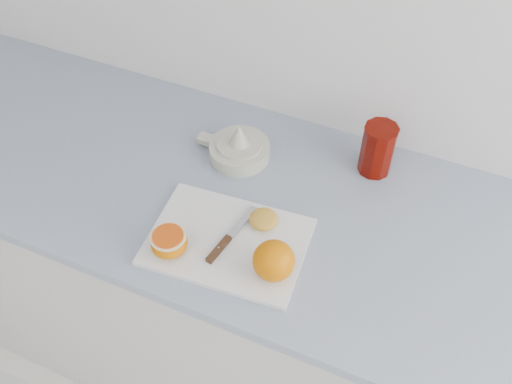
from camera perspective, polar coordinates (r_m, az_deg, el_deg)
counter at (r=1.65m, az=4.33°, el=-12.19°), size 2.62×0.64×0.89m
cutting_board at (r=1.23m, az=-2.86°, el=-4.99°), size 0.35×0.26×0.01m
whole_orange at (r=1.14m, az=1.77°, el=-6.88°), size 0.09×0.09×0.09m
half_orange at (r=1.21m, az=-8.69°, el=-5.01°), size 0.08×0.08×0.05m
squeezed_shell at (r=1.24m, az=0.77°, el=-2.71°), size 0.06×0.06×0.03m
paring_knife at (r=1.21m, az=-3.32°, el=-5.22°), size 0.04×0.18×0.01m
citrus_juicer at (r=1.39m, az=-1.73°, el=4.43°), size 0.19×0.15×0.10m
red_tumbler at (r=1.37m, az=12.03°, el=4.05°), size 0.08×0.08×0.13m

